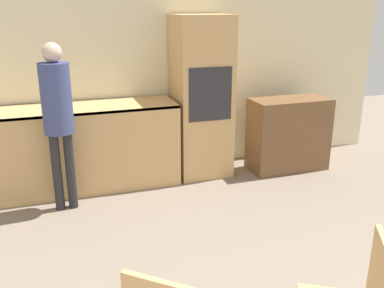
# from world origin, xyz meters

# --- Properties ---
(wall_back) EXTENTS (6.88, 0.05, 2.60)m
(wall_back) POSITION_xyz_m (0.00, 5.25, 1.30)
(wall_back) COLOR beige
(wall_back) RESTS_ON ground_plane
(kitchen_counter) EXTENTS (3.07, 0.60, 0.94)m
(kitchen_counter) POSITION_xyz_m (-1.06, 4.91, 0.48)
(kitchen_counter) COLOR tan
(kitchen_counter) RESTS_ON ground_plane
(oven_unit) EXTENTS (0.63, 0.59, 1.88)m
(oven_unit) POSITION_xyz_m (0.83, 4.91, 0.94)
(oven_unit) COLOR tan
(oven_unit) RESTS_ON ground_plane
(sideboard) EXTENTS (0.96, 0.45, 0.90)m
(sideboard) POSITION_xyz_m (1.91, 4.70, 0.45)
(sideboard) COLOR brown
(sideboard) RESTS_ON ground_plane
(person_standing) EXTENTS (0.29, 0.29, 1.66)m
(person_standing) POSITION_xyz_m (-0.80, 4.42, 1.04)
(person_standing) COLOR #262628
(person_standing) RESTS_ON ground_plane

